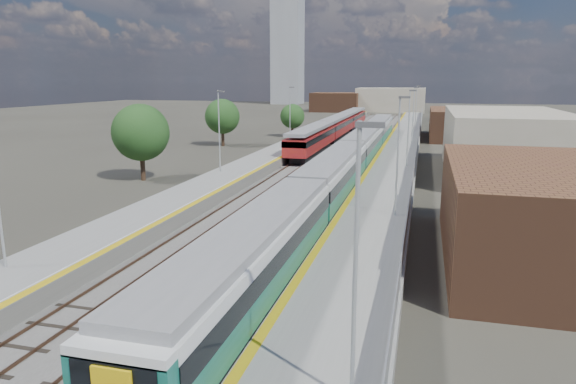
% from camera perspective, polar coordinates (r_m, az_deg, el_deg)
% --- Properties ---
extents(ground, '(320.00, 320.00, 0.00)m').
position_cam_1_polar(ground, '(61.53, 7.09, 3.44)').
color(ground, '#47443A').
rests_on(ground, ground).
extents(ballast_bed, '(10.50, 155.00, 0.06)m').
position_cam_1_polar(ballast_bed, '(64.30, 5.41, 3.89)').
color(ballast_bed, '#565451').
rests_on(ballast_bed, ground).
extents(tracks, '(8.96, 160.00, 0.17)m').
position_cam_1_polar(tracks, '(65.83, 6.17, 4.14)').
color(tracks, '#4C3323').
rests_on(tracks, ground).
extents(platform_right, '(4.70, 155.00, 8.52)m').
position_cam_1_polar(platform_right, '(63.44, 12.15, 4.02)').
color(platform_right, slate).
rests_on(platform_right, ground).
extents(platform_left, '(4.30, 155.00, 8.52)m').
position_cam_1_polar(platform_left, '(65.65, -0.46, 4.55)').
color(platform_left, slate).
rests_on(platform_left, ground).
extents(buildings, '(72.00, 185.50, 40.00)m').
position_cam_1_polar(buildings, '(151.15, 4.94, 12.81)').
color(buildings, brown).
rests_on(buildings, ground).
extents(green_train, '(2.84, 79.05, 3.12)m').
position_cam_1_polar(green_train, '(49.69, 7.05, 3.89)').
color(green_train, black).
rests_on(green_train, ground).
extents(red_train, '(2.80, 56.90, 3.54)m').
position_cam_1_polar(red_train, '(83.73, 5.45, 7.28)').
color(red_train, black).
rests_on(red_train, ground).
extents(tree_a, '(5.37, 5.37, 7.28)m').
position_cam_1_polar(tree_a, '(50.56, -16.06, 6.36)').
color(tree_a, '#382619').
rests_on(tree_a, ground).
extents(tree_b, '(5.00, 5.00, 6.78)m').
position_cam_1_polar(tree_b, '(75.19, -7.31, 8.32)').
color(tree_b, '#382619').
rests_on(tree_b, ground).
extents(tree_c, '(4.06, 4.06, 5.51)m').
position_cam_1_polar(tree_c, '(86.82, 0.49, 8.42)').
color(tree_c, '#382619').
rests_on(tree_c, ground).
extents(tree_d, '(4.11, 4.11, 5.57)m').
position_cam_1_polar(tree_d, '(83.14, 22.77, 7.32)').
color(tree_d, '#382619').
rests_on(tree_d, ground).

